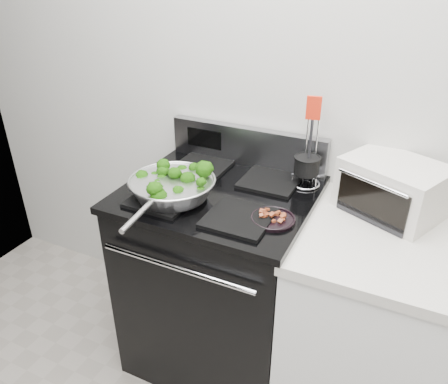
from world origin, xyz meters
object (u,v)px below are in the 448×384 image
Objects in this scene: bacon_plate at (273,217)px; utensil_holder at (306,170)px; skillet at (172,187)px; gas_range at (219,276)px; toaster_oven at (393,187)px.

utensil_holder is (0.03, 0.33, 0.05)m from bacon_plate.
skillet is at bearing -153.16° from utensil_holder.
skillet is 3.32× the size of bacon_plate.
toaster_oven is at bearing 15.95° from gas_range.
skillet is at bearing -133.53° from gas_range.
gas_range is 0.57m from bacon_plate.
gas_range is at bearing 156.29° from bacon_plate.
utensil_holder is at bearing 33.67° from gas_range.
skillet is (-0.14, -0.15, 0.52)m from gas_range.
bacon_plate is at bearing -23.71° from gas_range.
skillet is 0.87m from toaster_oven.
gas_range is 0.65m from utensil_holder.
bacon_plate is at bearing -105.69° from utensil_holder.
skillet is 0.57m from utensil_holder.
skillet reaches higher than bacon_plate.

